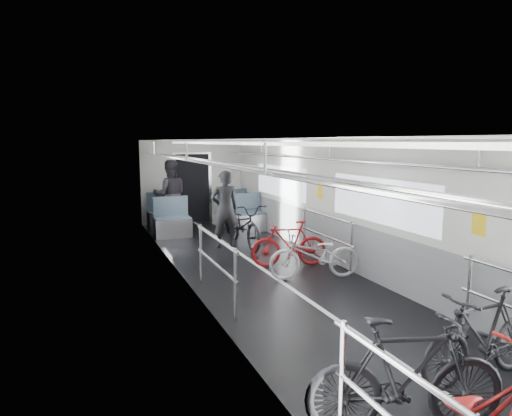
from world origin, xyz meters
The scene contains 8 objects.
car_shell centered at (0.00, 1.78, 1.13)m, with size 3.02×14.01×2.41m.
bike_left_mid centered at (-0.75, -3.41, 0.50)m, with size 0.47×1.66×1.00m, color black.
bike_right_near centered at (0.50, -3.02, 0.47)m, with size 0.44×1.57×0.94m, color black.
bike_right_mid centered at (0.62, 0.62, 0.42)m, with size 0.56×1.62×0.85m, color #B8B9BD.
bike_right_far centered at (0.55, 1.51, 0.44)m, with size 0.42×1.47×0.88m, color maroon.
bike_aisle centered at (0.29, 3.37, 0.50)m, with size 0.67×1.92×1.01m, color black.
person_standing centered at (-0.11, 3.47, 0.87)m, with size 0.63×0.42×1.74m, color black.
person_seated centered at (-0.84, 6.09, 0.94)m, with size 0.91×0.71×1.88m, color #2C2830.
Camera 1 is at (-3.13, -6.17, 2.37)m, focal length 32.00 mm.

